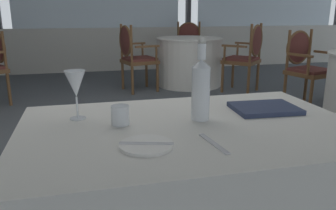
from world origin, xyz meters
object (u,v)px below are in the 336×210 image
at_px(menu_book, 265,108).
at_px(dining_chair_2_1, 305,62).
at_px(dining_chair_1_1, 189,44).
at_px(side_plate, 146,145).
at_px(water_tumbler, 120,115).
at_px(dining_chair_1_2, 134,53).
at_px(dining_chair_1_0, 248,53).
at_px(water_bottle, 201,87).
at_px(wine_glass, 76,85).

xyz_separation_m(menu_book, dining_chair_2_1, (1.97, 2.48, -0.22)).
distance_m(dining_chair_1_1, dining_chair_2_1, 2.56).
height_order(side_plate, dining_chair_2_1, dining_chair_2_1).
height_order(water_tumbler, dining_chair_1_2, dining_chair_1_2).
bearing_deg(menu_book, water_tumbler, -173.26).
xyz_separation_m(side_plate, dining_chair_1_0, (2.16, 3.59, -0.18)).
height_order(water_bottle, menu_book, water_bottle).
relative_size(menu_book, dining_chair_2_1, 0.29).
bearing_deg(dining_chair_1_1, dining_chair_1_0, 30.06).
relative_size(wine_glass, dining_chair_1_0, 0.19).
height_order(dining_chair_1_0, dining_chair_1_1, dining_chair_1_0).
distance_m(water_bottle, dining_chair_2_1, 3.43).
relative_size(dining_chair_1_1, dining_chair_1_2, 0.99).
relative_size(menu_book, dining_chair_1_0, 0.27).
relative_size(water_bottle, dining_chair_1_1, 0.33).
distance_m(water_bottle, water_tumbler, 0.33).
height_order(water_tumbler, dining_chair_1_0, dining_chair_1_0).
relative_size(wine_glass, dining_chair_1_2, 0.20).
xyz_separation_m(wine_glass, menu_book, (0.79, -0.07, -0.13)).
height_order(wine_glass, dining_chair_1_2, dining_chair_1_2).
bearing_deg(dining_chair_1_0, water_tumbler, 102.95).
height_order(dining_chair_1_1, dining_chair_1_2, dining_chair_1_2).
bearing_deg(dining_chair_1_1, water_bottle, -0.40).
distance_m(wine_glass, menu_book, 0.80).
relative_size(wine_glass, dining_chair_2_1, 0.21).
distance_m(dining_chair_1_0, dining_chair_1_1, 1.67).
distance_m(water_tumbler, dining_chair_1_1, 5.29).
xyz_separation_m(side_plate, menu_book, (0.57, 0.28, 0.01)).
distance_m(wine_glass, water_tumbler, 0.22).
relative_size(water_bottle, water_tumbler, 4.38).
relative_size(water_bottle, dining_chair_1_0, 0.32).
bearing_deg(dining_chair_1_1, menu_book, 2.83).
distance_m(water_tumbler, dining_chair_1_0, 4.02).
bearing_deg(wine_glass, dining_chair_2_1, 41.20).
xyz_separation_m(menu_book, dining_chair_1_1, (1.19, 4.92, -0.20)).
height_order(menu_book, dining_chair_2_1, dining_chair_2_1).
bearing_deg(water_bottle, side_plate, -138.52).
relative_size(side_plate, water_tumbler, 2.35).
bearing_deg(dining_chair_2_1, side_plate, -58.43).
distance_m(dining_chair_1_1, dining_chair_1_2, 1.67).
relative_size(dining_chair_1_0, dining_chair_1_1, 1.03).
bearing_deg(wine_glass, water_bottle, -14.68).
bearing_deg(side_plate, menu_book, 26.13).
relative_size(side_plate, dining_chair_1_2, 0.18).
xyz_separation_m(side_plate, dining_chair_2_1, (2.54, 2.77, -0.22)).
relative_size(water_bottle, menu_book, 1.20).
distance_m(water_bottle, menu_book, 0.34).
distance_m(water_tumbler, dining_chair_1_2, 3.87).
distance_m(water_bottle, dining_chair_1_1, 5.21).
bearing_deg(water_bottle, dining_chair_1_0, 60.52).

